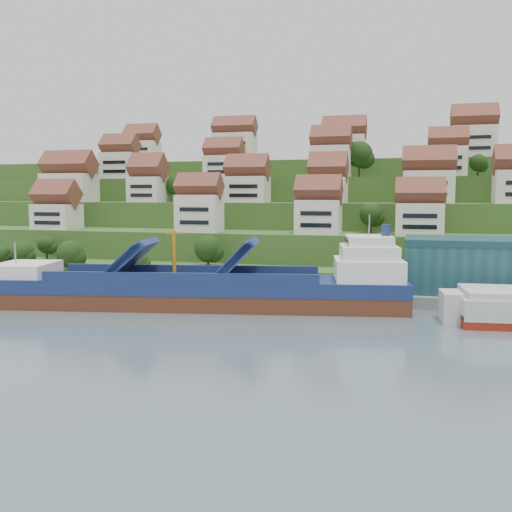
% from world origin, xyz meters
% --- Properties ---
extents(ground, '(300.00, 300.00, 0.00)m').
position_xyz_m(ground, '(0.00, 0.00, 0.00)').
color(ground, slate).
rests_on(ground, ground).
extents(quay, '(180.00, 14.00, 2.20)m').
position_xyz_m(quay, '(20.00, 15.00, 1.10)').
color(quay, gray).
rests_on(quay, ground).
extents(pebble_beach, '(45.00, 20.00, 1.00)m').
position_xyz_m(pebble_beach, '(-58.00, 12.00, 0.50)').
color(pebble_beach, gray).
rests_on(pebble_beach, ground).
extents(hillside, '(260.00, 128.00, 31.00)m').
position_xyz_m(hillside, '(0.00, 103.55, 10.66)').
color(hillside, '#2D4C1E').
rests_on(hillside, ground).
extents(hillside_village, '(158.66, 63.84, 29.32)m').
position_xyz_m(hillside_village, '(0.58, 62.89, 25.23)').
color(hillside_village, silver).
rests_on(hillside_village, ground).
extents(hillside_trees, '(141.30, 62.59, 32.35)m').
position_xyz_m(hillside_trees, '(-13.25, 46.61, 17.88)').
color(hillside_trees, '#1D3C14').
rests_on(hillside_trees, ground).
extents(flagpole, '(1.28, 0.16, 8.00)m').
position_xyz_m(flagpole, '(18.11, 10.00, 6.88)').
color(flagpole, gray).
rests_on(flagpole, quay).
extents(beach_huts, '(14.40, 3.70, 2.20)m').
position_xyz_m(beach_huts, '(-60.00, 10.75, 2.10)').
color(beach_huts, white).
rests_on(beach_huts, pebble_beach).
extents(cargo_ship, '(75.39, 24.80, 16.48)m').
position_xyz_m(cargo_ship, '(-12.14, 0.13, 3.17)').
color(cargo_ship, '#572B1A').
rests_on(cargo_ship, ground).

